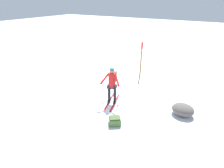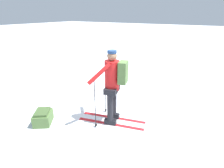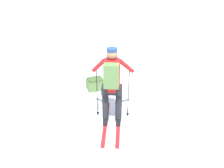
# 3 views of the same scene
# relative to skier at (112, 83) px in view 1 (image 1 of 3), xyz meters

# --- Properties ---
(ground_plane) EXTENTS (80.00, 80.00, 0.00)m
(ground_plane) POSITION_rel_skier_xyz_m (0.46, 0.10, -1.07)
(ground_plane) COLOR white
(skier) EXTENTS (0.99, 1.73, 1.83)m
(skier) POSITION_rel_skier_xyz_m (0.00, 0.00, 0.00)
(skier) COLOR red
(skier) RESTS_ON ground_plane
(dropped_backpack) EXTENTS (0.63, 0.61, 0.36)m
(dropped_backpack) POSITION_rel_skier_xyz_m (-0.99, 1.45, -0.90)
(dropped_backpack) COLOR #4C6B38
(dropped_backpack) RESTS_ON ground_plane
(trail_marker) EXTENTS (0.11, 0.11, 2.30)m
(trail_marker) POSITION_rel_skier_xyz_m (0.10, -3.85, 0.26)
(trail_marker) COLOR olive
(trail_marker) RESTS_ON ground_plane
(rock_boulder) EXTENTS (0.97, 0.82, 0.53)m
(rock_boulder) POSITION_rel_skier_xyz_m (-3.28, -0.71, -0.80)
(rock_boulder) COLOR #5B5651
(rock_boulder) RESTS_ON ground_plane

